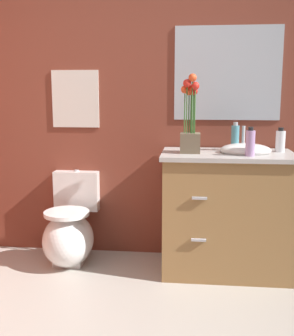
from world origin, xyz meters
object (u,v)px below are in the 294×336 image
(toilet, at_px, (70,232))
(lotion_bottle, at_px, (235,138))
(soap_bottle, at_px, (250,143))
(vanity_cabinet, at_px, (227,211))
(hand_wash_bottle, at_px, (280,141))
(flower_vase, at_px, (191,124))
(wall_poster, at_px, (75,99))
(wall_mirror, at_px, (228,73))

(toilet, xyz_separation_m, lotion_bottle, (1.24, 0.09, 0.74))
(soap_bottle, bearing_deg, vanity_cabinet, 132.08)
(lotion_bottle, height_order, hand_wash_bottle, lotion_bottle)
(flower_vase, distance_m, wall_poster, 0.98)
(soap_bottle, bearing_deg, lotion_bottle, 106.67)
(vanity_cabinet, height_order, wall_poster, wall_poster)
(wall_poster, distance_m, wall_mirror, 1.20)
(lotion_bottle, relative_size, wall_poster, 0.47)
(toilet, height_order, soap_bottle, soap_bottle)
(vanity_cabinet, bearing_deg, flower_vase, -174.06)
(flower_vase, height_order, hand_wash_bottle, flower_vase)
(flower_vase, bearing_deg, wall_poster, 160.56)
(wall_mirror, bearing_deg, hand_wash_bottle, -28.00)
(flower_vase, xyz_separation_m, soap_bottle, (0.40, -0.12, -0.12))
(soap_bottle, xyz_separation_m, hand_wash_bottle, (0.24, 0.24, -0.01))
(flower_vase, distance_m, lotion_bottle, 0.37)
(toilet, distance_m, wall_mirror, 1.71)
(lotion_bottle, relative_size, hand_wash_bottle, 1.20)
(lotion_bottle, bearing_deg, wall_mirror, 107.03)
(vanity_cabinet, distance_m, hand_wash_bottle, 0.64)
(hand_wash_bottle, bearing_deg, wall_mirror, 152.00)
(wall_poster, bearing_deg, flower_vase, -19.44)
(soap_bottle, height_order, hand_wash_bottle, soap_bottle)
(toilet, distance_m, wall_poster, 1.05)
(lotion_bottle, height_order, wall_poster, wall_poster)
(toilet, height_order, vanity_cabinet, vanity_cabinet)
(lotion_bottle, distance_m, wall_poster, 1.28)
(vanity_cabinet, bearing_deg, soap_bottle, -47.92)
(soap_bottle, xyz_separation_m, lotion_bottle, (-0.08, 0.26, 0.01))
(toilet, xyz_separation_m, flower_vase, (0.91, -0.05, 0.85))
(toilet, bearing_deg, soap_bottle, -7.36)
(flower_vase, xyz_separation_m, lotion_bottle, (0.33, 0.14, -0.11))
(toilet, height_order, wall_mirror, wall_mirror)
(flower_vase, bearing_deg, wall_mirror, 50.07)
(toilet, bearing_deg, hand_wash_bottle, 2.50)
(soap_bottle, relative_size, hand_wash_bottle, 1.12)
(toilet, distance_m, vanity_cabinet, 1.20)
(hand_wash_bottle, bearing_deg, vanity_cabinet, -165.80)
(flower_vase, height_order, wall_poster, wall_poster)
(vanity_cabinet, distance_m, wall_poster, 1.46)
(toilet, distance_m, hand_wash_bottle, 1.72)
(hand_wash_bottle, bearing_deg, toilet, -177.50)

